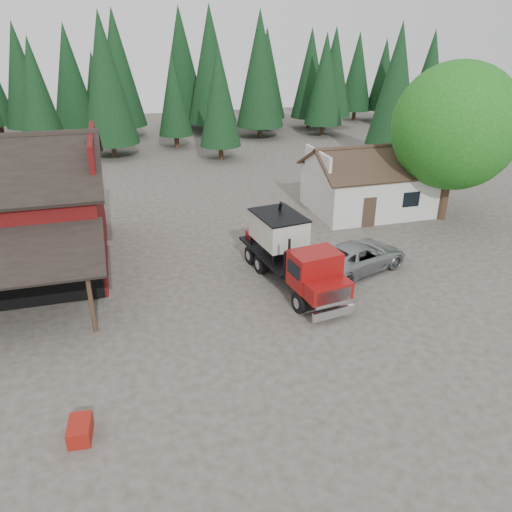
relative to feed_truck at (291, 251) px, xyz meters
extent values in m
plane|color=#474038|center=(-4.00, -4.03, -1.75)|extent=(120.00, 120.00, 0.00)
cube|color=#5E110F|center=(-9.00, 5.97, 4.25)|extent=(0.25, 7.00, 2.00)
cylinder|color=#382619|center=(-9.60, -1.93, -0.35)|extent=(0.20, 0.20, 2.80)
cube|color=silver|center=(9.00, 8.97, -0.25)|extent=(8.00, 6.00, 3.00)
cube|color=#38281E|center=(9.00, 7.47, 2.00)|extent=(8.60, 3.42, 1.80)
cube|color=#38281E|center=(9.00, 10.47, 2.00)|extent=(8.60, 3.42, 1.80)
cube|color=silver|center=(5.00, 8.97, 2.00)|extent=(0.20, 4.20, 1.50)
cube|color=silver|center=(13.00, 8.97, 2.00)|extent=(0.20, 4.20, 1.50)
cube|color=#38281E|center=(7.50, 5.95, -0.75)|extent=(0.90, 0.06, 2.00)
cube|color=black|center=(10.50, 5.95, -0.15)|extent=(1.20, 0.06, 1.00)
cylinder|color=#382619|center=(13.00, 5.97, -0.15)|extent=(0.60, 0.60, 3.20)
sphere|color=#196016|center=(13.00, 5.97, 4.45)|extent=(8.00, 8.00, 8.00)
sphere|color=#196016|center=(11.80, 6.77, 3.25)|extent=(4.40, 4.40, 4.40)
sphere|color=#196016|center=(14.00, 5.17, 3.55)|extent=(4.80, 4.80, 4.80)
cylinder|color=#382619|center=(2.00, 25.97, -0.95)|extent=(0.44, 0.44, 1.60)
cone|color=black|center=(2.00, 25.97, 4.15)|extent=(3.96, 3.96, 9.00)
cylinder|color=#382619|center=(18.00, 21.97, -0.95)|extent=(0.44, 0.44, 1.60)
cone|color=black|center=(18.00, 21.97, 5.15)|extent=(4.84, 4.84, 11.00)
cylinder|color=#382619|center=(-8.00, 29.97, -0.95)|extent=(0.44, 0.44, 1.60)
cone|color=black|center=(-8.00, 29.97, 5.65)|extent=(5.28, 5.28, 12.00)
cylinder|color=black|center=(-0.57, -2.86, -1.25)|extent=(0.45, 1.04, 1.00)
cylinder|color=black|center=(1.32, -2.60, -1.25)|extent=(0.45, 1.04, 1.00)
cylinder|color=black|center=(-1.18, 1.46, -1.25)|extent=(0.45, 1.04, 1.00)
cylinder|color=black|center=(0.71, 1.73, -1.25)|extent=(0.45, 1.04, 1.00)
cylinder|color=black|center=(-1.35, 2.72, -1.25)|extent=(0.45, 1.04, 1.00)
cylinder|color=black|center=(0.54, 2.99, -1.25)|extent=(0.45, 1.04, 1.00)
cube|color=black|center=(-0.03, 0.15, -0.89)|extent=(2.08, 7.89, 0.36)
cube|color=silver|center=(0.57, -4.12, -1.25)|extent=(2.09, 0.45, 0.41)
cube|color=silver|center=(0.56, -4.03, -0.53)|extent=(1.72, 0.33, 0.82)
cube|color=maroon|center=(0.48, -3.49, -0.39)|extent=(2.19, 1.46, 0.77)
cube|color=maroon|center=(0.32, -2.32, 0.11)|extent=(2.38, 1.84, 1.68)
cube|color=black|center=(0.42, -3.04, 0.38)|extent=(1.90, 0.34, 0.82)
cylinder|color=black|center=(-0.69, -1.64, 0.61)|extent=(0.14, 0.14, 1.64)
cube|color=black|center=(0.19, -1.42, 0.06)|extent=(2.22, 0.42, 1.46)
cube|color=black|center=(-0.21, 1.41, -0.64)|extent=(3.03, 5.55, 0.15)
cube|color=beige|center=(-0.21, 1.41, 0.70)|extent=(2.49, 3.26, 1.46)
cone|color=beige|center=(-0.21, 1.41, -0.21)|extent=(2.26, 2.26, 0.64)
cube|color=black|center=(-0.21, 1.41, 1.45)|extent=(2.59, 3.37, 0.07)
cylinder|color=black|center=(0.16, 2.75, 0.61)|extent=(0.41, 2.02, 2.78)
cube|color=maroon|center=(-1.05, 3.50, -0.39)|extent=(0.64, 0.80, 0.41)
cylinder|color=silver|center=(1.27, -1.59, -0.98)|extent=(0.63, 0.97, 0.51)
imported|color=#A0A2A7|center=(4.00, 0.41, -0.97)|extent=(6.20, 4.31, 1.57)
cube|color=maroon|center=(-10.00, -8.18, -1.45)|extent=(0.79, 1.15, 0.60)
camera|label=1|loc=(-7.88, -21.35, 10.35)|focal=35.00mm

